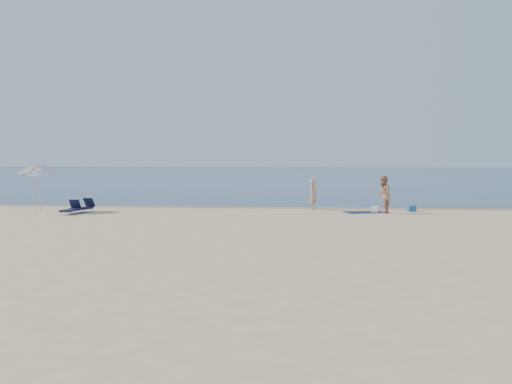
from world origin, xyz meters
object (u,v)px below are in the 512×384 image
blue_cooler (411,208)px  person_right (383,195)px  umbrella_near (41,170)px  person_left (313,194)px

blue_cooler → person_right: bearing=-165.6°
blue_cooler → umbrella_near: umbrella_near is taller
umbrella_near → blue_cooler: bearing=18.4°
person_left → blue_cooler: bearing=-76.5°
person_left → person_right: (3.34, -1.77, 0.11)m
person_left → person_right: size_ratio=0.88×
umbrella_near → person_left: bearing=23.1°
person_left → blue_cooler: size_ratio=3.71×
blue_cooler → person_left: bearing=148.5°
person_left → person_right: bearing=-97.6°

